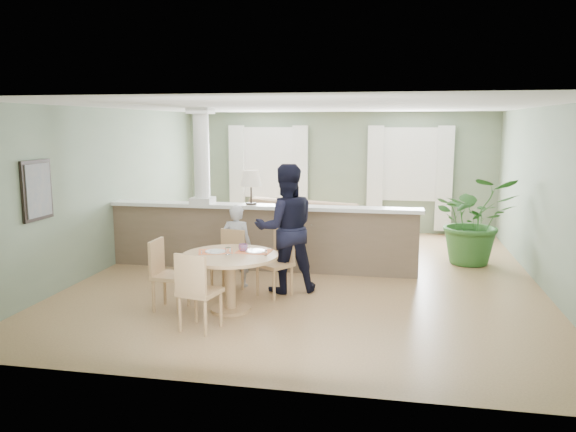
% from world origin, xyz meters
% --- Properties ---
extents(ground, '(8.00, 8.00, 0.00)m').
position_xyz_m(ground, '(0.00, 0.00, 0.00)').
color(ground, tan).
rests_on(ground, ground).
extents(room_shell, '(7.02, 8.02, 2.71)m').
position_xyz_m(room_shell, '(-0.03, 0.63, 1.81)').
color(room_shell, gray).
rests_on(room_shell, ground).
extents(pony_wall, '(5.32, 0.38, 2.70)m').
position_xyz_m(pony_wall, '(-0.99, 0.20, 0.71)').
color(pony_wall, brown).
rests_on(pony_wall, ground).
extents(sofa, '(3.29, 2.04, 0.90)m').
position_xyz_m(sofa, '(-0.70, 2.01, 0.45)').
color(sofa, '#89624A').
rests_on(sofa, ground).
extents(houseplant, '(1.52, 1.35, 1.55)m').
position_xyz_m(houseplant, '(2.67, 1.32, 0.78)').
color(houseplant, '#2C5E25').
rests_on(houseplant, ground).
extents(dining_table, '(1.26, 1.26, 0.86)m').
position_xyz_m(dining_table, '(-0.79, -1.91, 0.61)').
color(dining_table, tan).
rests_on(dining_table, ground).
extents(chair_far_boy, '(0.48, 0.48, 0.90)m').
position_xyz_m(chair_far_boy, '(-1.06, -1.05, 0.50)').
color(chair_far_boy, tan).
rests_on(chair_far_boy, ground).
extents(chair_far_man, '(0.59, 0.59, 0.95)m').
position_xyz_m(chair_far_man, '(-0.32, -1.11, 0.52)').
color(chair_far_man, tan).
rests_on(chair_far_man, ground).
extents(chair_near, '(0.52, 0.52, 0.96)m').
position_xyz_m(chair_near, '(-0.96, -2.72, 0.53)').
color(chair_near, tan).
rests_on(chair_near, ground).
extents(chair_side, '(0.44, 0.44, 0.94)m').
position_xyz_m(chair_side, '(-1.66, -2.01, 0.52)').
color(chair_side, tan).
rests_on(chair_side, ground).
extents(child_person, '(0.46, 0.30, 1.25)m').
position_xyz_m(child_person, '(-1.02, -0.81, 0.63)').
color(child_person, '#A2A1A6').
rests_on(child_person, ground).
extents(man_person, '(1.11, 1.00, 1.88)m').
position_xyz_m(man_person, '(-0.25, -0.91, 0.94)').
color(man_person, black).
rests_on(man_person, ground).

